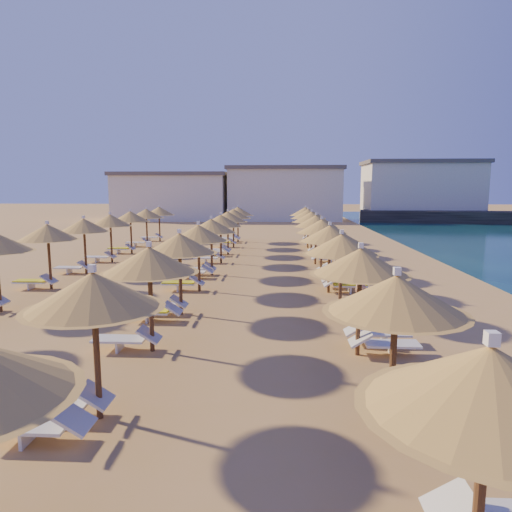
# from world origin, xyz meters

# --- Properties ---
(ground) EXTENTS (220.00, 220.00, 0.00)m
(ground) POSITION_xyz_m (0.00, 0.00, 0.00)
(ground) COLOR tan
(ground) RESTS_ON ground
(jetty) EXTENTS (30.26, 8.58, 1.50)m
(jetty) POSITION_xyz_m (25.73, 41.75, 0.75)
(jetty) COLOR black
(jetty) RESTS_ON ground
(hotel_blocks) EXTENTS (49.88, 10.03, 8.10)m
(hotel_blocks) POSITION_xyz_m (3.28, 47.09, 3.70)
(hotel_blocks) COLOR white
(hotel_blocks) RESTS_ON ground
(parasol_row_east) EXTENTS (2.62, 35.50, 3.00)m
(parasol_row_east) POSITION_xyz_m (2.42, 4.22, 2.46)
(parasol_row_east) COLOR brown
(parasol_row_east) RESTS_ON ground
(parasol_row_west) EXTENTS (2.62, 35.50, 3.00)m
(parasol_row_west) POSITION_xyz_m (-3.09, 4.22, 2.46)
(parasol_row_west) COLOR brown
(parasol_row_west) RESTS_ON ground
(parasol_row_inland) EXTENTS (2.62, 28.20, 3.00)m
(parasol_row_inland) POSITION_xyz_m (-9.63, 7.87, 2.46)
(parasol_row_inland) COLOR brown
(parasol_row_inland) RESTS_ON ground
(loungers) EXTENTS (15.27, 33.51, 0.66)m
(loungers) POSITION_xyz_m (-2.49, 4.81, 0.34)
(loungers) COLOR white
(loungers) RESTS_ON ground
(beachgoer_b) EXTENTS (0.94, 0.96, 1.55)m
(beachgoer_b) POSITION_xyz_m (3.11, 4.43, 0.78)
(beachgoer_b) COLOR tan
(beachgoer_b) RESTS_ON ground
(beachgoer_a) EXTENTS (0.60, 0.79, 1.92)m
(beachgoer_a) POSITION_xyz_m (3.36, 0.16, 0.96)
(beachgoer_a) COLOR tan
(beachgoer_a) RESTS_ON ground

